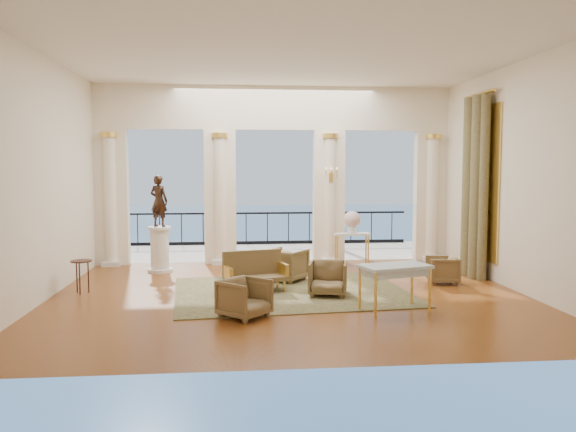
{
  "coord_description": "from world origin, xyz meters",
  "views": [
    {
      "loc": [
        -1.01,
        -10.54,
        2.41
      ],
      "look_at": [
        0.03,
        0.6,
        1.47
      ],
      "focal_mm": 35.0,
      "sensor_mm": 36.0,
      "label": 1
    }
  ],
  "objects": [
    {
      "name": "armchair_d",
      "position": [
        0.06,
        1.36,
        0.39
      ],
      "size": [
        1.03,
        1.02,
        0.78
      ],
      "primitive_type": "imported",
      "rotation": [
        0.0,
        0.0,
        2.5
      ],
      "color": "#4F4022",
      "rests_on": "ground"
    },
    {
      "name": "game_table",
      "position": [
        1.67,
        -1.38,
        0.71
      ],
      "size": [
        1.29,
        0.93,
        0.79
      ],
      "rotation": [
        0.0,
        0.0,
        0.29
      ],
      "color": "#ACC7D5",
      "rests_on": "ground"
    },
    {
      "name": "armchair_c",
      "position": [
        3.33,
        0.81,
        0.31
      ],
      "size": [
        0.64,
        0.67,
        0.63
      ],
      "primitive_type": "imported",
      "rotation": [
        0.0,
        0.0,
        -1.69
      ],
      "color": "#4F4022",
      "rests_on": "ground"
    },
    {
      "name": "settee",
      "position": [
        -0.65,
        0.36,
        0.4
      ],
      "size": [
        1.31,
        0.84,
        0.8
      ],
      "rotation": [
        0.0,
        0.0,
        0.29
      ],
      "color": "#4F4022",
      "rests_on": "ground"
    },
    {
      "name": "wall_sconce",
      "position": [
        1.4,
        3.51,
        2.23
      ],
      "size": [
        0.3,
        0.11,
        0.33
      ],
      "color": "#E5B94B",
      "rests_on": "arcade"
    },
    {
      "name": "room_walls",
      "position": [
        0.0,
        -1.12,
        2.88
      ],
      "size": [
        9.0,
        9.0,
        9.0
      ],
      "color": "white",
      "rests_on": "ground"
    },
    {
      "name": "palm_tree",
      "position": [
        2.0,
        6.6,
        4.09
      ],
      "size": [
        2.0,
        2.0,
        4.5
      ],
      "color": "#4C3823",
      "rests_on": "terrace"
    },
    {
      "name": "balustrade",
      "position": [
        0.0,
        7.4,
        0.41
      ],
      "size": [
        9.0,
        0.06,
        1.03
      ],
      "color": "black",
      "rests_on": "terrace"
    },
    {
      "name": "arcade",
      "position": [
        -0.0,
        3.82,
        2.58
      ],
      "size": [
        9.0,
        0.56,
        4.5
      ],
      "color": "#FAE8CD",
      "rests_on": "ground"
    },
    {
      "name": "side_table",
      "position": [
        -4.0,
        0.52,
        0.56
      ],
      "size": [
        0.4,
        0.4,
        0.65
      ],
      "color": "black",
      "rests_on": "ground"
    },
    {
      "name": "urn",
      "position": [
        1.85,
        3.05,
        1.14
      ],
      "size": [
        0.41,
        0.41,
        0.55
      ],
      "color": "white",
      "rests_on": "console_table"
    },
    {
      "name": "armchair_a",
      "position": [
        -0.88,
        -1.57,
        0.35
      ],
      "size": [
        0.93,
        0.93,
        0.7
      ],
      "primitive_type": "imported",
      "rotation": [
        0.0,
        0.0,
        0.82
      ],
      "color": "#4F4022",
      "rests_on": "ground"
    },
    {
      "name": "statue",
      "position": [
        -2.79,
        2.71,
        1.67
      ],
      "size": [
        0.52,
        0.44,
        1.2
      ],
      "primitive_type": "imported",
      "rotation": [
        0.0,
        0.0,
        2.72
      ],
      "color": "black",
      "rests_on": "pedestal"
    },
    {
      "name": "rug",
      "position": [
        0.06,
        0.25,
        0.01
      ],
      "size": [
        4.76,
        3.86,
        0.02
      ],
      "primitive_type": "cube",
      "rotation": [
        0.0,
        0.0,
        0.09
      ],
      "color": "#2A2E19",
      "rests_on": "ground"
    },
    {
      "name": "curtain",
      "position": [
        4.28,
        1.5,
        2.02
      ],
      "size": [
        0.33,
        1.4,
        4.09
      ],
      "color": "brown",
      "rests_on": "ground"
    },
    {
      "name": "pedestal",
      "position": [
        -2.79,
        2.71,
        0.51
      ],
      "size": [
        0.58,
        0.58,
        1.07
      ],
      "color": "silver",
      "rests_on": "ground"
    },
    {
      "name": "window_frame",
      "position": [
        4.47,
        1.5,
        2.1
      ],
      "size": [
        0.04,
        1.6,
        3.4
      ],
      "primitive_type": "cube",
      "color": "#E5B94B",
      "rests_on": "room_walls"
    },
    {
      "name": "console_table",
      "position": [
        1.85,
        3.05,
        0.69
      ],
      "size": [
        0.89,
        0.39,
        0.83
      ],
      "rotation": [
        0.0,
        0.0,
        0.05
      ],
      "color": "silver",
      "rests_on": "ground"
    },
    {
      "name": "floor",
      "position": [
        0.0,
        0.0,
        0.0
      ],
      "size": [
        9.0,
        9.0,
        0.0
      ],
      "primitive_type": "plane",
      "color": "#47240C",
      "rests_on": "ground"
    },
    {
      "name": "armchair_b",
      "position": [
        0.73,
        -0.11,
        0.36
      ],
      "size": [
        0.83,
        0.8,
        0.73
      ],
      "primitive_type": "imported",
      "rotation": [
        0.0,
        0.0,
        -0.22
      ],
      "color": "#4F4022",
      "rests_on": "ground"
    },
    {
      "name": "headland",
      "position": [
        -30.0,
        70.0,
        -3.0
      ],
      "size": [
        22.0,
        18.0,
        6.0
      ],
      "primitive_type": "cube",
      "color": "black",
      "rests_on": "sea"
    },
    {
      "name": "terrace",
      "position": [
        0.0,
        5.8,
        -0.05
      ],
      "size": [
        10.0,
        3.6,
        0.1
      ],
      "primitive_type": "cube",
      "color": "#BEB39E",
      "rests_on": "ground"
    },
    {
      "name": "sea",
      "position": [
        0.0,
        60.0,
        -6.0
      ],
      "size": [
        160.0,
        160.0,
        0.0
      ],
      "primitive_type": "plane",
      "color": "navy",
      "rests_on": "ground"
    }
  ]
}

